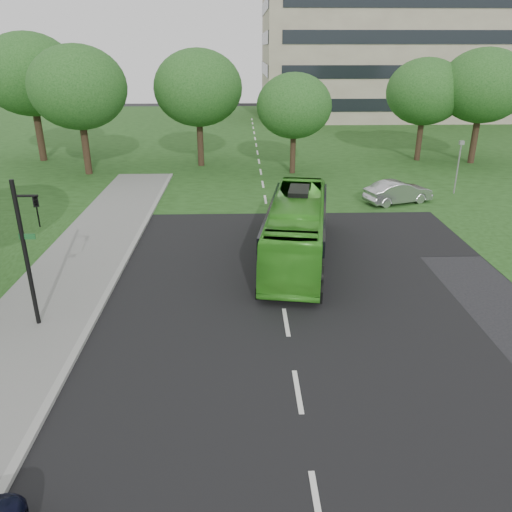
% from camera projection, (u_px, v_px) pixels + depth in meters
% --- Properties ---
extents(ground, '(160.00, 160.00, 0.00)m').
position_uv_depth(ground, '(291.00, 353.00, 16.49)').
color(ground, black).
rests_on(ground, ground).
extents(street_surfaces, '(120.00, 120.00, 0.15)m').
position_uv_depth(street_surfaces, '(257.00, 182.00, 37.44)').
color(street_surfaces, black).
rests_on(street_surfaces, ground).
extents(office_building, '(40.10, 20.10, 25.00)m').
position_uv_depth(office_building, '(408.00, 23.00, 69.38)').
color(office_building, gray).
rests_on(office_building, ground).
extents(tree_park_a, '(7.27, 7.27, 9.66)m').
position_uv_depth(tree_park_a, '(78.00, 88.00, 37.31)').
color(tree_park_a, black).
rests_on(tree_park_a, ground).
extents(tree_park_b, '(7.14, 7.14, 9.36)m').
position_uv_depth(tree_park_b, '(198.00, 88.00, 40.21)').
color(tree_park_b, black).
rests_on(tree_park_b, ground).
extents(tree_park_c, '(5.77, 5.77, 7.66)m').
position_uv_depth(tree_park_c, '(294.00, 106.00, 38.13)').
color(tree_park_c, black).
rests_on(tree_park_c, ground).
extents(tree_park_d, '(6.53, 6.53, 8.63)m').
position_uv_depth(tree_park_d, '(425.00, 92.00, 42.45)').
color(tree_park_d, black).
rests_on(tree_park_d, ground).
extents(tree_park_e, '(7.06, 7.06, 9.41)m').
position_uv_depth(tree_park_e, '(483.00, 86.00, 41.14)').
color(tree_park_e, black).
rests_on(tree_park_e, ground).
extents(tree_park_f, '(7.96, 7.96, 10.63)m').
position_uv_depth(tree_park_f, '(30.00, 75.00, 41.78)').
color(tree_park_f, black).
rests_on(tree_park_f, ground).
extents(bus, '(4.13, 10.71, 2.91)m').
position_uv_depth(bus, '(297.00, 229.00, 23.50)').
color(bus, green).
rests_on(bus, ground).
extents(sedan, '(4.67, 2.93, 1.45)m').
position_uv_depth(sedan, '(398.00, 192.00, 32.12)').
color(sedan, '#A8A7AC').
rests_on(sedan, ground).
extents(traffic_light, '(0.88, 0.27, 5.43)m').
position_uv_depth(traffic_light, '(29.00, 244.00, 16.86)').
color(traffic_light, black).
rests_on(traffic_light, ground).
extents(camera_pole, '(0.37, 0.35, 3.62)m').
position_uv_depth(camera_pole, '(459.00, 160.00, 33.58)').
color(camera_pole, gray).
rests_on(camera_pole, ground).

